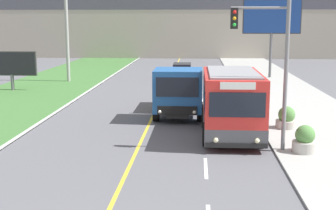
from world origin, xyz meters
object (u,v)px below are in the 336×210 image
Objects in this scene: utility_pole_far at (66,20)px; planter_round_second at (286,119)px; dump_truck at (179,92)px; billboard_large at (272,19)px; traffic_light_mast at (270,55)px; planter_round_near at (305,140)px; billboard_small at (11,64)px; city_bus at (232,104)px; car_distant at (182,72)px.

planter_round_second is (15.33, -17.08, -4.70)m from utility_pole_far.
dump_truck is 0.95× the size of billboard_large.
traffic_light_mast is 5.60× the size of planter_round_near.
billboard_small reaches higher than dump_truck.
planter_round_second is (5.28, -2.57, -0.82)m from dump_truck.
city_bus is 0.82× the size of billboard_large.
traffic_light_mast is 0.86× the size of billboard_large.
city_bus is at bearing -149.11° from planter_round_second.
traffic_light_mast reaches higher than car_distant.
traffic_light_mast is 24.72m from billboard_large.
utility_pole_far is (-12.58, 18.72, 3.73)m from city_bus.
car_distant is at bearing 9.41° from utility_pole_far.
traffic_light_mast reaches higher than planter_round_near.
planter_round_near is at bearing -54.34° from utility_pole_far.
city_bus is 3.46m from traffic_light_mast.
billboard_large is 6.65× the size of planter_round_second.
city_bus reaches higher than dump_truck.
billboard_large is at bearing 81.18° from traffic_light_mast.
city_bus is at bearing -81.96° from car_distant.
city_bus is at bearing -59.04° from dump_truck.
city_bus is 4.92m from dump_truck.
car_distant is at bearing -166.90° from billboard_large.
planter_round_near is (1.42, -0.34, -3.30)m from traffic_light_mast.
billboard_large is 21.20m from planter_round_second.
city_bus is 5.45× the size of planter_round_second.
billboard_small is 3.52× the size of planter_round_near.
planter_round_second is at bearing -32.85° from billboard_small.
city_bus is 3.35m from planter_round_second.
traffic_light_mast is (4.14, -22.54, 3.16)m from car_distant.
planter_round_second is at bearing -96.39° from billboard_large.
dump_truck is 15.77m from billboard_small.
billboard_large is (7.58, 17.96, 3.92)m from dump_truck.
utility_pole_far is 17.97m from billboard_large.
billboard_large reaches higher than billboard_small.
planter_round_near is (2.69, -2.55, -0.96)m from city_bus.
planter_round_near is at bearing -41.36° from billboard_small.
dump_truck is 16.13m from car_distant.
dump_truck reaches higher than car_distant.
car_distant is 9.34m from billboard_large.
billboard_large reaches higher than city_bus.
car_distant is 10.84m from utility_pole_far.
city_bus reaches higher than planter_round_second.
utility_pole_far reaches higher than planter_round_second.
dump_truck is at bearing -88.78° from car_distant.
planter_round_second is (-2.30, -20.53, -4.75)m from billboard_large.
billboard_large is (5.05, 22.18, 3.77)m from city_bus.
traffic_light_mast reaches higher than billboard_small.
planter_round_near is (-2.37, -24.73, -4.73)m from billboard_large.
billboard_small is (-15.38, 13.35, 0.45)m from city_bus.
utility_pole_far is at bearing 123.49° from traffic_light_mast.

